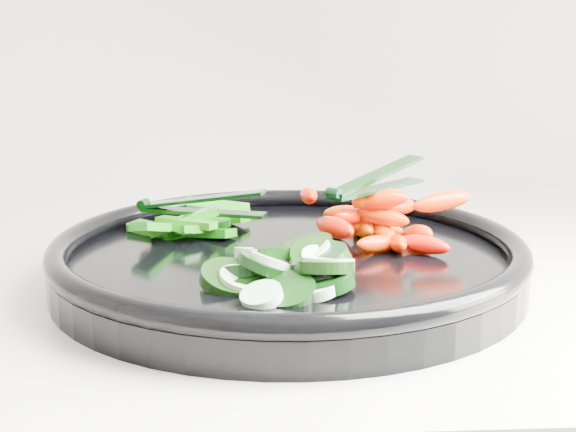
{
  "coord_description": "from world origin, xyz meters",
  "views": [
    {
      "loc": [
        -0.13,
        1.03,
        1.13
      ],
      "look_at": [
        -0.09,
        1.64,
        0.99
      ],
      "focal_mm": 50.0,
      "sensor_mm": 36.0,
      "label": 1
    }
  ],
  "objects": [
    {
      "name": "veggie_tray",
      "position": [
        -0.09,
        1.64,
        0.95
      ],
      "size": [
        0.49,
        0.49,
        0.04
      ],
      "color": "black",
      "rests_on": "counter"
    },
    {
      "name": "tong_pepper",
      "position": [
        -0.17,
        1.7,
        0.98
      ],
      "size": [
        0.11,
        0.05,
        0.02
      ],
      "color": "black",
      "rests_on": "pepper_pile"
    },
    {
      "name": "cucumber_pile",
      "position": [
        -0.11,
        1.56,
        0.96
      ],
      "size": [
        0.12,
        0.13,
        0.04
      ],
      "color": "black",
      "rests_on": "veggie_tray"
    },
    {
      "name": "carrot_pile",
      "position": [
        -0.02,
        1.67,
        0.97
      ],
      "size": [
        0.14,
        0.15,
        0.05
      ],
      "color": "#EC3C00",
      "rests_on": "veggie_tray"
    },
    {
      "name": "pepper_pile",
      "position": [
        -0.18,
        1.7,
        0.96
      ],
      "size": [
        0.11,
        0.11,
        0.04
      ],
      "color": "#1B690A",
      "rests_on": "veggie_tray"
    },
    {
      "name": "tong_carrot",
      "position": [
        -0.02,
        1.67,
        1.0
      ],
      "size": [
        0.09,
        0.09,
        0.02
      ],
      "color": "black",
      "rests_on": "carrot_pile"
    }
  ]
}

